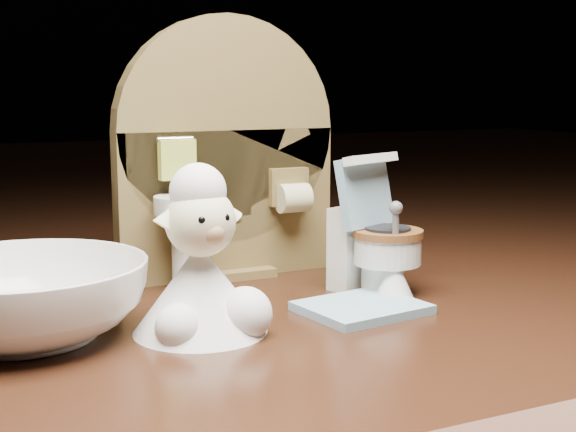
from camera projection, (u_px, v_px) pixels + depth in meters
backdrop_panel at (225, 164)px, 0.46m from camera, size 0.13×0.05×0.15m
toy_toilet at (373, 242)px, 0.43m from camera, size 0.04×0.05×0.08m
bath_mat at (362, 308)px, 0.40m from camera, size 0.06×0.05×0.00m
toilet_brush at (394, 275)px, 0.42m from camera, size 0.02×0.02×0.05m
plush_lamb at (202, 274)px, 0.36m from camera, size 0.06×0.06×0.08m
ceramic_bowl at (24, 300)px, 0.35m from camera, size 0.13×0.13×0.03m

